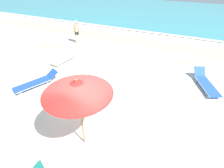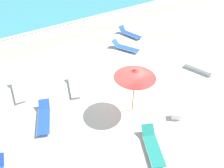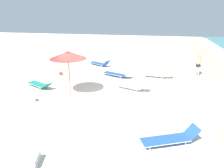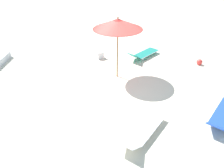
# 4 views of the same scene
# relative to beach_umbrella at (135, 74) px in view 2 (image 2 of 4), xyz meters

# --- Properties ---
(ground_plane) EXTENTS (60.00, 60.00, 0.16)m
(ground_plane) POSITION_rel_beach_umbrella_xyz_m (-0.25, 0.79, -2.44)
(ground_plane) COLOR beige
(ocean_water) EXTENTS (60.00, 18.29, 0.07)m
(ocean_water) POSITION_rel_beach_umbrella_xyz_m (-0.25, 21.69, -2.33)
(ocean_water) COLOR teal
(ocean_water) RESTS_ON ground_plane
(beach_umbrella) EXTENTS (2.02, 2.02, 2.64)m
(beach_umbrella) POSITION_rel_beach_umbrella_xyz_m (0.00, 0.00, 0.00)
(beach_umbrella) COLOR #9E7547
(beach_umbrella) RESTS_ON ground_plane
(lounger_stack) EXTENTS (1.02, 1.97, 0.32)m
(lounger_stack) POSITION_rel_beach_umbrella_xyz_m (6.07, 0.29, -2.19)
(lounger_stack) COLOR white
(lounger_stack) RESTS_ON ground_plane
(sun_lounger_beside_umbrella) EXTENTS (0.91, 2.16, 0.52)m
(sun_lounger_beside_umbrella) POSITION_rel_beach_umbrella_xyz_m (-4.45, 4.93, -2.15)
(sun_lounger_beside_umbrella) COLOR white
(sun_lounger_beside_umbrella) RESTS_ON ground_plane
(sun_lounger_near_water_left) EXTENTS (1.45, 2.30, 0.48)m
(sun_lounger_near_water_left) POSITION_rel_beach_umbrella_xyz_m (-4.09, 2.02, -2.15)
(sun_lounger_near_water_left) COLOR blue
(sun_lounger_near_water_left) RESTS_ON ground_plane
(sun_lounger_near_water_right) EXTENTS (1.43, 2.24, 0.59)m
(sun_lounger_near_water_right) POSITION_rel_beach_umbrella_xyz_m (3.82, 5.44, -2.14)
(sun_lounger_near_water_right) COLOR blue
(sun_lounger_near_water_right) RESTS_ON ground_plane
(sun_lounger_mid_beach_solo) EXTENTS (1.30, 2.17, 0.48)m
(sun_lounger_mid_beach_solo) POSITION_rel_beach_umbrella_xyz_m (-1.60, 3.43, -2.15)
(sun_lounger_mid_beach_solo) COLOR white
(sun_lounger_mid_beach_solo) RESTS_ON ground_plane
(sun_lounger_mid_beach_pair_a) EXTENTS (0.99, 2.31, 0.62)m
(sun_lounger_mid_beach_pair_a) POSITION_rel_beach_umbrella_xyz_m (5.69, 7.16, -2.14)
(sun_lounger_mid_beach_pair_a) COLOR blue
(sun_lounger_mid_beach_pair_a) RESTS_ON ground_plane
(sun_lounger_mid_beach_pair_b) EXTENTS (1.51, 2.13, 0.50)m
(sun_lounger_mid_beach_pair_b) POSITION_rel_beach_umbrella_xyz_m (-0.85, -2.40, -2.15)
(sun_lounger_mid_beach_pair_b) COLOR #1E8475
(sun_lounger_mid_beach_pair_b) RESTS_ON ground_plane
(cooler_box) EXTENTS (0.61, 0.60, 0.37)m
(cooler_box) POSITION_rel_beach_umbrella_xyz_m (1.42, -1.75, -2.17)
(cooler_box) COLOR white
(cooler_box) RESTS_ON ground_plane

